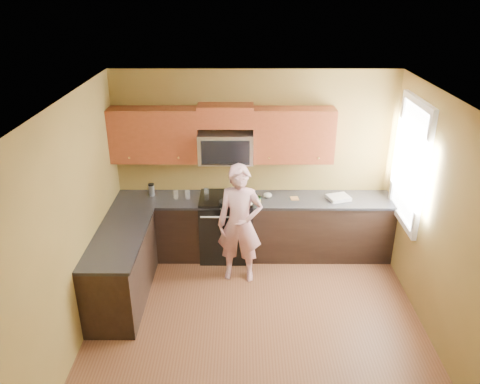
{
  "coord_description": "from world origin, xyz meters",
  "views": [
    {
      "loc": [
        -0.18,
        -4.43,
        3.79
      ],
      "look_at": [
        -0.2,
        1.3,
        1.2
      ],
      "focal_mm": 35.26,
      "sensor_mm": 36.0,
      "label": 1
    }
  ],
  "objects_px": {
    "microwave": "(226,161)",
    "woman": "(240,224)",
    "frying_pan": "(228,204)",
    "travel_mug": "(152,195)",
    "butter_tub": "(256,202)",
    "stove": "(227,226)"
  },
  "relations": [
    {
      "from": "microwave",
      "to": "frying_pan",
      "type": "height_order",
      "value": "microwave"
    },
    {
      "from": "stove",
      "to": "butter_tub",
      "type": "height_order",
      "value": "butter_tub"
    },
    {
      "from": "travel_mug",
      "to": "stove",
      "type": "bearing_deg",
      "value": -6.05
    },
    {
      "from": "frying_pan",
      "to": "butter_tub",
      "type": "height_order",
      "value": "frying_pan"
    },
    {
      "from": "stove",
      "to": "travel_mug",
      "type": "relative_size",
      "value": 5.17
    },
    {
      "from": "stove",
      "to": "butter_tub",
      "type": "bearing_deg",
      "value": -12.35
    },
    {
      "from": "microwave",
      "to": "woman",
      "type": "distance_m",
      "value": 0.97
    },
    {
      "from": "woman",
      "to": "frying_pan",
      "type": "distance_m",
      "value": 0.41
    },
    {
      "from": "butter_tub",
      "to": "travel_mug",
      "type": "height_order",
      "value": "travel_mug"
    },
    {
      "from": "woman",
      "to": "frying_pan",
      "type": "height_order",
      "value": "woman"
    },
    {
      "from": "butter_tub",
      "to": "travel_mug",
      "type": "relative_size",
      "value": 0.72
    },
    {
      "from": "woman",
      "to": "travel_mug",
      "type": "relative_size",
      "value": 9.01
    },
    {
      "from": "woman",
      "to": "travel_mug",
      "type": "distance_m",
      "value": 1.47
    },
    {
      "from": "woman",
      "to": "frying_pan",
      "type": "bearing_deg",
      "value": 122.05
    },
    {
      "from": "microwave",
      "to": "butter_tub",
      "type": "relative_size",
      "value": 5.73
    },
    {
      "from": "stove",
      "to": "travel_mug",
      "type": "distance_m",
      "value": 1.18
    },
    {
      "from": "microwave",
      "to": "travel_mug",
      "type": "xyz_separation_m",
      "value": [
        -1.09,
        -0.01,
        -0.53
      ]
    },
    {
      "from": "frying_pan",
      "to": "butter_tub",
      "type": "xyz_separation_m",
      "value": [
        0.4,
        0.15,
        -0.03
      ]
    },
    {
      "from": "microwave",
      "to": "frying_pan",
      "type": "xyz_separation_m",
      "value": [
        0.03,
        -0.36,
        -0.5
      ]
    },
    {
      "from": "woman",
      "to": "travel_mug",
      "type": "xyz_separation_m",
      "value": [
        -1.28,
        0.7,
        0.09
      ]
    },
    {
      "from": "stove",
      "to": "microwave",
      "type": "height_order",
      "value": "microwave"
    },
    {
      "from": "butter_tub",
      "to": "woman",
      "type": "bearing_deg",
      "value": -114.82
    }
  ]
}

